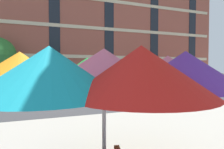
# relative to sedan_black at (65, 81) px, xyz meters

# --- Properties ---
(ground_plane) EXTENTS (120.00, 120.00, 0.00)m
(ground_plane) POSITION_rel_sedan_black_xyz_m (-0.47, -3.70, -0.95)
(ground_plane) COLOR #38383A
(sidewalk_far) EXTENTS (56.00, 3.60, 0.12)m
(sidewalk_far) POSITION_rel_sedan_black_xyz_m (-0.47, 3.10, -0.89)
(sidewalk_far) COLOR #B2ADA3
(sidewalk_far) RESTS_ON ground
(apartment_building) EXTENTS (42.02, 12.08, 19.20)m
(apartment_building) POSITION_rel_sedan_black_xyz_m (-0.47, 11.29, 8.65)
(apartment_building) COLOR #934C3D
(apartment_building) RESTS_ON ground
(sedan_black) EXTENTS (4.40, 1.98, 1.78)m
(sedan_black) POSITION_rel_sedan_black_xyz_m (0.00, 0.00, 0.00)
(sedan_black) COLOR black
(sedan_black) RESTS_ON ground
(sedan_white) EXTENTS (4.40, 1.98, 1.78)m
(sedan_white) POSITION_rel_sedan_black_xyz_m (6.16, 0.00, 0.00)
(sedan_white) COLOR silver
(sedan_white) RESTS_ON ground
(sedan_red) EXTENTS (4.40, 1.98, 1.78)m
(sedan_red) POSITION_rel_sedan_black_xyz_m (12.46, 0.00, 0.00)
(sedan_red) COLOR #B21E19
(sedan_red) RESTS_ON ground
(patio_umbrella) EXTENTS (3.61, 3.61, 2.24)m
(patio_umbrella) POSITION_rel_sedan_black_xyz_m (-0.83, -12.70, 0.98)
(patio_umbrella) COLOR silver
(patio_umbrella) RESTS_ON ground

